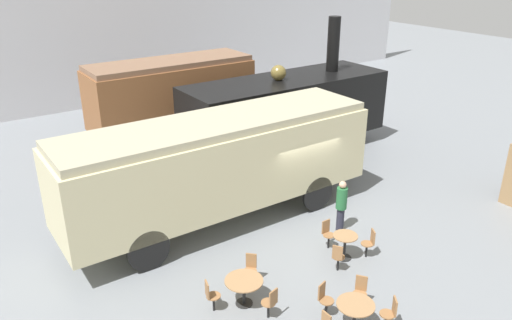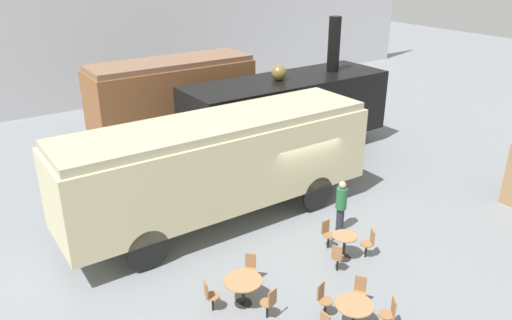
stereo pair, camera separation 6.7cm
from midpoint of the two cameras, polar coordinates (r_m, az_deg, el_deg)
name	(u,v)px [view 1 (the left image)]	position (r m, az deg, el deg)	size (l,w,h in m)	color
ground_plane	(294,206)	(17.51, 4.25, -5.22)	(80.00, 80.00, 0.00)	gray
backdrop_wall	(119,23)	(29.60, -15.44, 14.90)	(44.00, 0.15, 9.00)	silver
passenger_coach_wooden	(172,92)	(23.45, -9.71, 7.65)	(7.53, 2.56, 3.67)	brown
steam_locomotive	(287,108)	(21.37, 3.44, 5.93)	(9.07, 2.86, 5.63)	black
passenger_coach_vintage	(219,161)	(15.71, -4.34, -0.09)	(10.18, 2.68, 3.48)	beige
cafe_table_near	(244,284)	(12.74, -1.54, -14.02)	(0.97, 0.97, 0.71)	black
cafe_table_mid	(355,309)	(12.25, 11.11, -16.37)	(0.90, 0.90, 0.71)	black
cafe_table_far	(345,242)	(14.64, 10.01, -9.16)	(0.71, 0.71, 0.76)	black
cafe_chair_0	(211,294)	(12.61, -5.38, -15.02)	(0.38, 0.36, 0.87)	black
cafe_chair_1	(271,301)	(12.35, 1.53, -15.86)	(0.36, 0.38, 0.87)	black
cafe_chair_2	(251,267)	(13.46, -0.76, -12.13)	(0.40, 0.40, 0.87)	black
cafe_chair_3	(391,312)	(12.45, 14.98, -16.40)	(0.40, 0.40, 0.87)	black
cafe_chair_4	(360,290)	(12.94, 11.69, -14.34)	(0.40, 0.40, 0.87)	black
cafe_chair_5	(324,297)	(12.57, 7.65, -15.28)	(0.37, 0.39, 0.87)	black
cafe_chair_8	(327,232)	(15.09, 8.04, -8.15)	(0.36, 0.36, 0.87)	black
cafe_chair_9	(338,256)	(14.06, 9.21, -10.77)	(0.40, 0.39, 0.87)	black
cafe_chair_10	(370,241)	(14.86, 12.74, -9.07)	(0.40, 0.39, 0.87)	black
visitor_person	(341,204)	(15.79, 9.61, -4.99)	(0.34, 0.34, 1.71)	#262633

